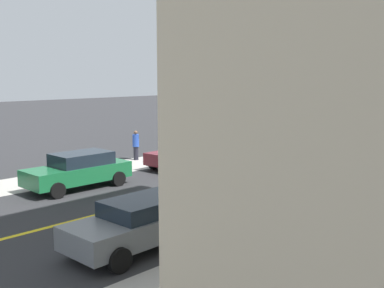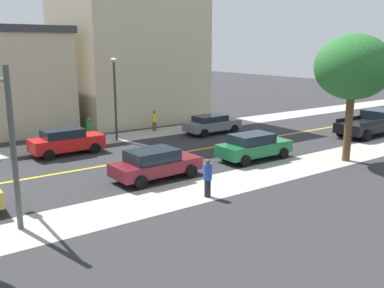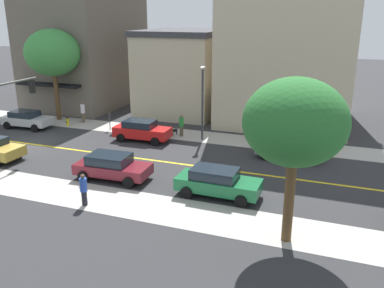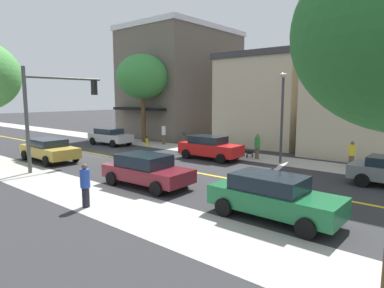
{
  "view_description": "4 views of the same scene",
  "coord_description": "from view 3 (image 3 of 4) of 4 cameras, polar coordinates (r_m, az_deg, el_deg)",
  "views": [
    {
      "loc": [
        -13.1,
        26.65,
        4.77
      ],
      "look_at": [
        3.28,
        9.41,
        1.26
      ],
      "focal_mm": 43.75,
      "sensor_mm": 36.0,
      "label": 1
    },
    {
      "loc": [
        21.1,
        -0.91,
        6.34
      ],
      "look_at": [
        3.2,
        11.95,
        1.32
      ],
      "focal_mm": 40.2,
      "sensor_mm": 36.0,
      "label": 2
    },
    {
      "loc": [
        23.14,
        21.68,
        9.4
      ],
      "look_at": [
        -0.37,
        12.89,
        1.31
      ],
      "focal_mm": 38.67,
      "sensor_mm": 36.0,
      "label": 3
    },
    {
      "loc": [
        13.98,
        20.82,
        4.15
      ],
      "look_at": [
        -0.14,
        9.0,
        1.54
      ],
      "focal_mm": 31.21,
      "sensor_mm": 36.0,
      "label": 4
    }
  ],
  "objects": [
    {
      "name": "street_lamp",
      "position": [
        30.87,
        1.46,
        6.89
      ],
      "size": [
        0.7,
        0.36,
        5.6
      ],
      "color": "#38383D",
      "rests_on": "ground"
    },
    {
      "name": "corner_shop_building",
      "position": [
        44.95,
        -14.5,
        12.56
      ],
      "size": [
        12.72,
        8.92,
        11.33
      ],
      "rotation": [
        0.0,
        0.0,
        -1.57
      ],
      "color": "#665B51",
      "rests_on": "ground"
    },
    {
      "name": "tan_rowhouse",
      "position": [
        37.2,
        13.58,
        14.3
      ],
      "size": [
        11.14,
        10.96,
        14.77
      ],
      "rotation": [
        0.0,
        0.0,
        -1.57
      ],
      "color": "beige",
      "rests_on": "ground"
    },
    {
      "name": "pedestrian_blue_shirt",
      "position": [
        21.57,
        -14.72,
        -6.03
      ],
      "size": [
        0.37,
        0.37,
        1.68
      ],
      "rotation": [
        0.0,
        0.0,
        4.85
      ],
      "color": "black",
      "rests_on": "ground"
    },
    {
      "name": "pedestrian_green_shirt",
      "position": [
        32.38,
        -1.47,
        2.64
      ],
      "size": [
        0.37,
        0.37,
        1.72
      ],
      "rotation": [
        0.0,
        0.0,
        2.55
      ],
      "color": "brown",
      "rests_on": "ground"
    },
    {
      "name": "street_tree_left_near",
      "position": [
        16.74,
        14.04,
        2.85
      ],
      "size": [
        4.17,
        4.17,
        7.02
      ],
      "color": "brown",
      "rests_on": "ground"
    },
    {
      "name": "street_tree_left_far",
      "position": [
        38.62,
        -18.68,
        11.81
      ],
      "size": [
        4.76,
        4.76,
        7.99
      ],
      "color": "brown",
      "rests_on": "ground"
    },
    {
      "name": "silver_sedan_left_curb",
      "position": [
        37.44,
        -21.84,
        3.22
      ],
      "size": [
        2.08,
        4.21,
        1.43
      ],
      "rotation": [
        0.0,
        0.0,
        1.61
      ],
      "color": "#B7BABF",
      "rests_on": "ground"
    },
    {
      "name": "red_sedan_left_curb",
      "position": [
        31.49,
        -6.94,
        1.91
      ],
      "size": [
        2.02,
        4.3,
        1.56
      ],
      "rotation": [
        0.0,
        0.0,
        1.6
      ],
      "color": "red",
      "rests_on": "ground"
    },
    {
      "name": "traffic_light_mast",
      "position": [
        27.41,
        -24.77,
        4.47
      ],
      "size": [
        4.79,
        0.32,
        5.76
      ],
      "rotation": [
        0.0,
        0.0,
        3.14
      ],
      "color": "#474C47",
      "rests_on": "ground"
    },
    {
      "name": "fire_hydrant",
      "position": [
        37.08,
        -16.8,
        3.04
      ],
      "size": [
        0.44,
        0.24,
        0.8
      ],
      "color": "yellow",
      "rests_on": "ground"
    },
    {
      "name": "ground_plane",
      "position": [
        33.07,
        -21.65,
        0.05
      ],
      "size": [
        140.0,
        140.0,
        0.0
      ],
      "primitive_type": "plane",
      "color": "#2D2D30"
    },
    {
      "name": "grey_sedan_left_curb",
      "position": [
        28.18,
        13.16,
        -0.51
      ],
      "size": [
        1.99,
        4.34,
        1.39
      ],
      "rotation": [
        0.0,
        0.0,
        1.58
      ],
      "color": "slate",
      "rests_on": "ground"
    },
    {
      "name": "green_sedan_right_curb",
      "position": [
        21.97,
        3.53,
        -5.23
      ],
      "size": [
        2.03,
        4.47,
        1.52
      ],
      "rotation": [
        0.0,
        0.0,
        1.56
      ],
      "color": "#196638",
      "rests_on": "ground"
    },
    {
      "name": "small_dog",
      "position": [
        32.84,
        -2.49,
        1.87
      ],
      "size": [
        0.71,
        0.52,
        0.55
      ],
      "rotation": [
        0.0,
        0.0,
        5.77
      ],
      "color": "black",
      "rests_on": "ground"
    },
    {
      "name": "pedestrian_white_shirt",
      "position": [
        37.68,
        -14.83,
        4.36
      ],
      "size": [
        0.36,
        0.36,
        1.85
      ],
      "rotation": [
        0.0,
        0.0,
        1.66
      ],
      "color": "brown",
      "rests_on": "ground"
    },
    {
      "name": "road_centerline_stripe",
      "position": [
        33.07,
        -21.65,
        0.05
      ],
      "size": [
        0.2,
        126.0,
        0.0
      ],
      "primitive_type": "cube",
      "color": "yellow",
      "rests_on": "ground"
    },
    {
      "name": "pale_office_building",
      "position": [
        39.99,
        -1.06,
        9.96
      ],
      "size": [
        9.09,
        7.4,
        7.77
      ],
      "rotation": [
        0.0,
        0.0,
        -1.57
      ],
      "color": "beige",
      "rests_on": "ground"
    },
    {
      "name": "parking_meter",
      "position": [
        34.75,
        -11.3,
        3.41
      ],
      "size": [
        0.12,
        0.18,
        1.42
      ],
      "color": "#4C4C51",
      "rests_on": "ground"
    },
    {
      "name": "pedestrian_yellow_shirt",
      "position": [
        31.78,
        8.76,
        1.98
      ],
      "size": [
        0.39,
        0.39,
        1.58
      ],
      "rotation": [
        0.0,
        0.0,
        0.19
      ],
      "color": "brown",
      "rests_on": "ground"
    },
    {
      "name": "sidewalk_left",
      "position": [
        37.72,
        -15.41,
        2.78
      ],
      "size": [
        2.97,
        126.0,
        0.01
      ],
      "primitive_type": "cube",
      "color": "#ADA8A0",
      "rests_on": "ground"
    },
    {
      "name": "maroon_sedan_right_curb",
      "position": [
        24.59,
        -10.98,
        -3.01
      ],
      "size": [
        2.24,
        4.46,
        1.48
      ],
      "rotation": [
        0.0,
        0.0,
        1.61
      ],
      "color": "maroon",
      "rests_on": "ground"
    }
  ]
}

